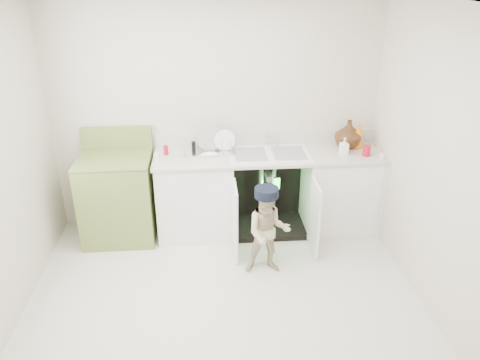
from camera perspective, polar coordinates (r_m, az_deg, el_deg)
name	(u,v)px	position (r m, az deg, el deg)	size (l,w,h in m)	color
ground	(224,299)	(4.33, -1.91, -14.32)	(3.50, 3.50, 0.00)	silver
room_shell	(222,172)	(3.66, -2.19, 0.96)	(6.00, 5.50, 1.26)	beige
counter_run	(271,190)	(5.13, 3.75, -1.24)	(2.44, 1.02, 1.20)	white
avocado_stove	(118,196)	(5.14, -14.61, -1.93)	(0.75, 0.65, 1.16)	olive
repair_worker	(268,231)	(4.42, 3.45, -6.17)	(0.44, 0.64, 0.89)	beige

